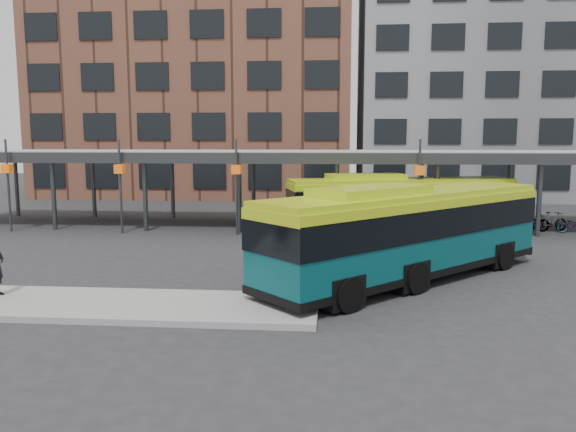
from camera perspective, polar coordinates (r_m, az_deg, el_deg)
The scene contains 8 objects.
ground at distance 18.74m, azimuth -1.26°, elevation -6.99°, with size 120.00×120.00×0.00m, color #28282B.
boarding_island at distance 17.40m, azimuth -20.90°, elevation -8.36°, with size 14.00×3.00×0.18m, color gray.
canopy at distance 30.97m, azimuth 1.16°, elevation 6.15°, with size 40.00×6.53×4.80m.
building_brick at distance 51.80m, azimuth -8.80°, elevation 14.56°, with size 26.00×14.00×22.00m, color brown.
building_grey at distance 52.22m, azimuth 21.00°, elevation 12.99°, with size 24.00×14.00×20.00m, color slate.
bus_front at distance 19.35m, azimuth 12.19°, elevation -1.46°, with size 10.39×10.27×3.32m.
bus_rear at distance 28.58m, azimuth 11.32°, elevation 1.27°, with size 11.53×5.30×3.11m.
bike_rack at distance 32.16m, azimuth 23.97°, elevation -0.58°, with size 4.81×1.53×1.05m.
Camera 1 is at (1.94, -18.02, 4.76)m, focal length 35.00 mm.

